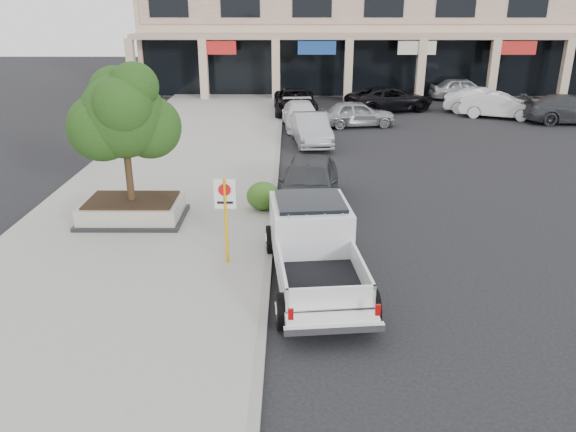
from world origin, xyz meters
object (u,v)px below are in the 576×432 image
object	(u,v)px
planter	(133,210)
curb_car_d	(295,102)
curb_car_c	(301,115)
no_parking_sign	(226,210)
curb_car_a	(309,182)
lot_car_b	(483,101)
curb_car_b	(311,129)
lot_car_d	(390,99)
pickup_truck	(315,250)
planter_tree	(129,116)
lot_car_f	(499,105)
lot_car_a	(357,114)
lot_car_c	(573,109)
lot_car_e	(463,89)

from	to	relation	value
planter	curb_car_d	xyz separation A→B (m)	(5.22, 18.28, 0.29)
curb_car_c	no_parking_sign	bearing A→B (deg)	-102.57
curb_car_a	lot_car_b	bearing A→B (deg)	61.60
curb_car_a	curb_car_d	distance (m)	16.52
curb_car_a	curb_car_d	xyz separation A→B (m)	(-0.37, 16.52, -0.07)
curb_car_b	curb_car_a	bearing A→B (deg)	-99.38
curb_car_a	lot_car_d	xyz separation A→B (m)	(5.63, 17.60, -0.06)
pickup_truck	curb_car_a	bearing A→B (deg)	84.25
lot_car_b	planter_tree	bearing A→B (deg)	159.41
planter	curb_car_a	bearing A→B (deg)	17.54
curb_car_b	lot_car_f	bearing A→B (deg)	22.81
planter	lot_car_a	world-z (taller)	lot_car_a
planter	pickup_truck	world-z (taller)	pickup_truck
pickup_truck	lot_car_f	size ratio (longest dim) A/B	1.31
lot_car_d	lot_car_a	bearing A→B (deg)	130.12
planter_tree	no_parking_sign	bearing A→B (deg)	-45.52
planter	planter_tree	size ratio (longest dim) A/B	0.80
planter	planter_tree	world-z (taller)	planter_tree
planter_tree	curb_car_c	distance (m)	15.46
curb_car_b	lot_car_c	bearing A→B (deg)	11.39
no_parking_sign	curb_car_a	xyz separation A→B (m)	(2.28, 4.84, -0.80)
planter	lot_car_e	world-z (taller)	lot_car_e
pickup_truck	curb_car_d	xyz separation A→B (m)	(-0.35, 22.28, -0.17)
curb_car_a	lot_car_b	distance (m)	20.27
planter	lot_car_c	size ratio (longest dim) A/B	0.58
lot_car_b	lot_car_f	world-z (taller)	lot_car_b
no_parking_sign	lot_car_e	distance (m)	30.13
curb_car_d	planter_tree	bearing A→B (deg)	-108.09
planter	lot_car_a	size ratio (longest dim) A/B	0.76
lot_car_c	lot_car_d	world-z (taller)	lot_car_c
curb_car_c	lot_car_b	size ratio (longest dim) A/B	1.03
curb_car_b	lot_car_a	size ratio (longest dim) A/B	1.06
no_parking_sign	lot_car_a	world-z (taller)	no_parking_sign
curb_car_b	lot_car_a	world-z (taller)	curb_car_b
lot_car_c	lot_car_b	bearing A→B (deg)	58.25
pickup_truck	lot_car_c	xyz separation A→B (m)	(15.52, 19.69, -0.14)
curb_car_c	lot_car_f	xyz separation A→B (m)	(11.89, 2.85, 0.05)
pickup_truck	curb_car_c	size ratio (longest dim) A/B	1.24
planter_tree	curb_car_b	xyz separation A→B (m)	(5.80, 10.48, -2.67)
planter_tree	pickup_truck	distance (m)	7.27
planter	curb_car_c	distance (m)	15.41
pickup_truck	lot_car_e	distance (m)	30.00
planter	lot_car_d	size ratio (longest dim) A/B	0.58
curb_car_b	lot_car_e	world-z (taller)	lot_car_e
lot_car_c	curb_car_b	bearing A→B (deg)	111.34
curb_car_c	lot_car_e	bearing A→B (deg)	33.59
planter	curb_car_d	world-z (taller)	curb_car_d
curb_car_a	lot_car_f	world-z (taller)	curb_car_a
planter	curb_car_c	size ratio (longest dim) A/B	0.67
curb_car_b	planter	bearing A→B (deg)	-126.28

